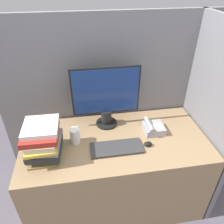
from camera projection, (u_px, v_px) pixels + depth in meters
name	position (u px, v px, depth m)	size (l,w,h in m)	color
cubicle_panel_rear	(108.00, 105.00, 2.02)	(1.87, 0.04, 1.62)	slate
cubicle_panel_right	(205.00, 120.00, 1.82)	(0.04, 0.78, 1.62)	slate
desk	(115.00, 171.00, 1.94)	(1.47, 0.72, 0.73)	#937551
monitor	(106.00, 98.00, 1.77)	(0.55, 0.18, 0.53)	black
keyboard	(116.00, 148.00, 1.64)	(0.39, 0.16, 0.02)	#333333
mouse	(148.00, 144.00, 1.67)	(0.06, 0.05, 0.03)	black
coffee_cup	(75.00, 136.00, 1.68)	(0.08, 0.08, 0.13)	white
book_stack	(43.00, 141.00, 1.52)	(0.25, 0.32, 0.27)	olive
desk_telephone	(153.00, 128.00, 1.80)	(0.16, 0.18, 0.10)	#99999E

